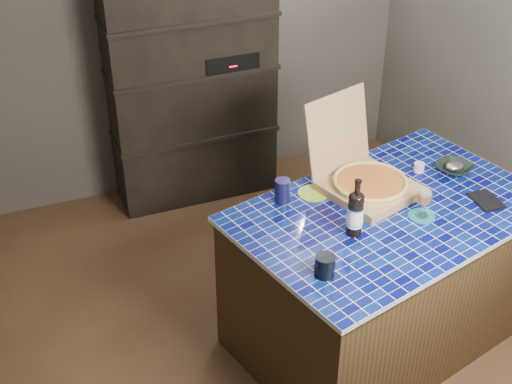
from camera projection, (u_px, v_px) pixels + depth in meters
name	position (u px, v px, depth m)	size (l,w,h in m)	color
room	(272.00, 141.00, 3.84)	(3.50, 3.50, 3.50)	brown
shelving_unit	(193.00, 87.00, 5.22)	(1.20, 0.41, 1.80)	black
kitchen_island	(383.00, 275.00, 4.12)	(1.90, 1.46, 0.92)	#48351C
pizza_box	(366.00, 180.00, 3.99)	(0.60, 0.67, 0.50)	#9D7651
mead_bottle	(355.00, 213.00, 3.62)	(0.09, 0.09, 0.33)	black
teal_trivet	(421.00, 216.00, 3.81)	(0.14, 0.14, 0.01)	#156570
wine_glass	(424.00, 197.00, 3.74)	(0.08, 0.08, 0.18)	white
tumbler	(325.00, 266.00, 3.38)	(0.10, 0.10, 0.11)	black
dvd_case	(486.00, 201.00, 3.93)	(0.13, 0.19, 0.01)	black
bowl	(454.00, 168.00, 4.18)	(0.20, 0.20, 0.05)	black
foil_contents	(455.00, 166.00, 4.17)	(0.11, 0.09, 0.05)	#A8AAB4
white_jar	(419.00, 167.00, 4.19)	(0.06, 0.06, 0.05)	silver
navy_cup	(282.00, 191.00, 3.90)	(0.09, 0.09, 0.14)	#100E34
green_trivet	(314.00, 193.00, 4.00)	(0.18, 0.18, 0.01)	#91B927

